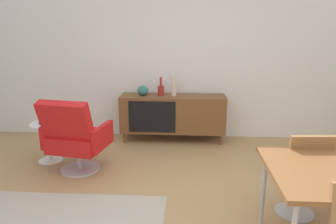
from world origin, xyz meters
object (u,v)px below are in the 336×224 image
object	(u,v)px
vase_ceramic_small	(143,91)
side_table_round	(49,137)
vase_sculptural_dark	(161,90)
vase_cobalt	(174,86)
dining_chair_back_left	(302,171)
fruit_bowl	(47,120)
sideboard	(173,113)
lounge_chair_red	(75,136)

from	to	relation	value
vase_ceramic_small	side_table_round	world-z (taller)	vase_ceramic_small
vase_sculptural_dark	vase_cobalt	bearing A→B (deg)	0.00
dining_chair_back_left	fruit_bowl	xyz separation A→B (m)	(-2.88, 1.14, 0.09)
vase_cobalt	fruit_bowl	bearing A→B (deg)	-151.26
dining_chair_back_left	side_table_round	bearing A→B (deg)	158.36
sideboard	lounge_chair_red	world-z (taller)	lounge_chair_red
vase_cobalt	fruit_bowl	size ratio (longest dim) A/B	1.51
side_table_round	lounge_chair_red	bearing A→B (deg)	-34.01
sideboard	vase_cobalt	xyz separation A→B (m)	(0.02, 0.00, 0.43)
sideboard	dining_chair_back_left	bearing A→B (deg)	-57.81
vase_ceramic_small	dining_chair_back_left	size ratio (longest dim) A/B	0.20
vase_cobalt	fruit_bowl	xyz separation A→B (m)	(-1.62, -0.89, -0.31)
lounge_chair_red	dining_chair_back_left	bearing A→B (deg)	-18.82
sideboard	side_table_round	distance (m)	1.83
vase_cobalt	sideboard	bearing A→B (deg)	-173.24
vase_ceramic_small	fruit_bowl	world-z (taller)	vase_ceramic_small
vase_cobalt	vase_sculptural_dark	distance (m)	0.21
vase_ceramic_small	lounge_chair_red	size ratio (longest dim) A/B	0.18
vase_sculptural_dark	dining_chair_back_left	distance (m)	2.52
vase_sculptural_dark	fruit_bowl	bearing A→B (deg)	-148.00
vase_ceramic_small	vase_cobalt	bearing A→B (deg)	0.00
sideboard	side_table_round	xyz separation A→B (m)	(-1.60, -0.89, -0.12)
dining_chair_back_left	vase_cobalt	bearing A→B (deg)	121.84
sideboard	dining_chair_back_left	xyz separation A→B (m)	(1.28, -2.03, 0.03)
sideboard	vase_sculptural_dark	size ratio (longest dim) A/B	5.61
vase_ceramic_small	side_table_round	size ratio (longest dim) A/B	0.33
vase_cobalt	lounge_chair_red	distance (m)	1.71
vase_ceramic_small	dining_chair_back_left	xyz separation A→B (m)	(1.73, -2.03, -0.33)
fruit_bowl	sideboard	bearing A→B (deg)	28.93
sideboard	lounge_chair_red	xyz separation A→B (m)	(-1.12, -1.21, 0.03)
dining_chair_back_left	side_table_round	xyz separation A→B (m)	(-2.88, 1.14, -0.15)
vase_cobalt	vase_ceramic_small	size ratio (longest dim) A/B	1.76
dining_chair_back_left	lounge_chair_red	size ratio (longest dim) A/B	0.90
side_table_round	fruit_bowl	xyz separation A→B (m)	(-0.00, 0.00, 0.24)
lounge_chair_red	side_table_round	xyz separation A→B (m)	(-0.48, 0.33, -0.15)
sideboard	side_table_round	world-z (taller)	sideboard
sideboard	vase_cobalt	distance (m)	0.43
vase_cobalt	fruit_bowl	world-z (taller)	vase_cobalt
vase_ceramic_small	side_table_round	bearing A→B (deg)	-142.16
vase_sculptural_dark	vase_ceramic_small	world-z (taller)	vase_sculptural_dark
side_table_round	dining_chair_back_left	bearing A→B (deg)	-21.64
vase_sculptural_dark	lounge_chair_red	size ratio (longest dim) A/B	0.30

